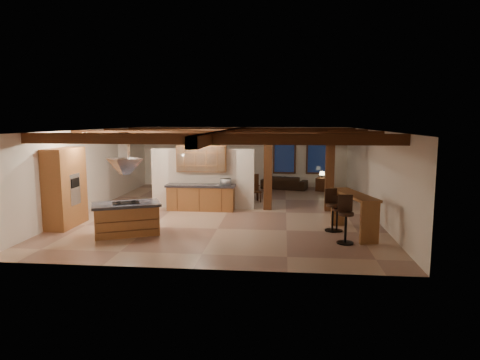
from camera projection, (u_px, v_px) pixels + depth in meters
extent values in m
plane|color=tan|center=(228.00, 211.00, 15.29)|extent=(12.00, 12.00, 0.00)
plane|color=white|center=(243.00, 157.00, 21.00)|extent=(10.00, 0.00, 10.00)
plane|color=white|center=(192.00, 204.00, 9.17)|extent=(10.00, 0.00, 10.00)
plane|color=white|center=(92.00, 169.00, 15.58)|extent=(0.00, 12.00, 12.00)
plane|color=white|center=(373.00, 173.00, 14.59)|extent=(0.00, 12.00, 12.00)
plane|color=#3B1A13|center=(228.00, 130.00, 14.88)|extent=(12.00, 12.00, 0.00)
cube|color=#431D10|center=(208.00, 139.00, 10.96)|extent=(10.00, 0.25, 0.28)
cube|color=#431D10|center=(222.00, 135.00, 13.62)|extent=(10.00, 0.25, 0.28)
cube|color=#431D10|center=(232.00, 133.00, 16.18)|extent=(10.00, 0.25, 0.28)
cube|color=#431D10|center=(239.00, 131.00, 18.84)|extent=(10.00, 0.25, 0.28)
cube|color=#431D10|center=(228.00, 134.00, 14.90)|extent=(0.28, 12.00, 0.28)
cube|color=#431D10|center=(268.00, 170.00, 15.44)|extent=(0.30, 0.30, 2.90)
cube|color=#431D10|center=(330.00, 171.00, 15.22)|extent=(0.30, 0.30, 2.90)
cube|color=#431D10|center=(299.00, 138.00, 15.17)|extent=(2.50, 0.28, 0.28)
cube|color=white|center=(203.00, 179.00, 15.73)|extent=(3.80, 0.18, 2.20)
cube|color=#955330|center=(65.00, 187.00, 13.02)|extent=(0.64, 1.60, 2.40)
cube|color=silver|center=(75.00, 189.00, 13.00)|extent=(0.06, 0.62, 0.95)
cube|color=black|center=(75.00, 183.00, 12.97)|extent=(0.01, 0.50, 0.28)
cube|color=#955330|center=(201.00, 198.00, 15.43)|extent=(2.40, 0.60, 0.86)
cube|color=black|center=(201.00, 186.00, 15.37)|extent=(2.50, 0.66, 0.08)
cube|color=#955330|center=(202.00, 159.00, 15.44)|extent=(1.80, 0.34, 0.95)
cube|color=silver|center=(201.00, 159.00, 15.27)|extent=(1.74, 0.02, 0.90)
pyramid|color=silver|center=(125.00, 175.00, 11.96)|extent=(1.10, 1.10, 0.45)
cube|color=silver|center=(124.00, 146.00, 11.85)|extent=(0.26, 0.22, 0.73)
cube|color=#431D10|center=(284.00, 156.00, 20.73)|extent=(1.10, 0.05, 1.70)
cube|color=black|center=(284.00, 156.00, 20.70)|extent=(0.95, 0.02, 1.55)
cube|color=#431D10|center=(318.00, 156.00, 20.57)|extent=(1.10, 0.05, 1.70)
cube|color=black|center=(318.00, 157.00, 20.54)|extent=(0.95, 0.02, 1.55)
cube|color=#431D10|center=(213.00, 152.00, 21.05)|extent=(0.65, 0.04, 0.85)
cube|color=#285D30|center=(213.00, 152.00, 21.03)|extent=(0.55, 0.01, 0.75)
cylinder|color=silver|center=(126.00, 133.00, 12.39)|extent=(0.16, 0.16, 0.03)
cylinder|color=silver|center=(197.00, 131.00, 14.49)|extent=(0.16, 0.16, 0.03)
cylinder|color=silver|center=(85.00, 132.00, 12.82)|extent=(0.16, 0.16, 0.03)
cube|color=#955330|center=(127.00, 220.00, 12.15)|extent=(1.95, 1.51, 0.83)
cube|color=black|center=(126.00, 204.00, 12.08)|extent=(2.10, 1.67, 0.08)
cube|color=black|center=(126.00, 203.00, 12.08)|extent=(0.86, 0.74, 0.02)
imported|color=#3E180F|center=(235.00, 192.00, 17.42)|extent=(2.05, 1.63, 0.63)
imported|color=black|center=(284.00, 182.00, 20.25)|extent=(2.26, 1.36, 0.62)
imported|color=silver|center=(225.00, 182.00, 15.26)|extent=(0.43, 0.32, 0.22)
cube|color=#955330|center=(354.00, 195.00, 12.09)|extent=(1.13, 2.31, 0.07)
cube|color=#955330|center=(370.00, 223.00, 11.19)|extent=(0.52, 0.24, 1.12)
cube|color=#955330|center=(339.00, 208.00, 13.16)|extent=(0.52, 0.24, 1.12)
cube|color=#431D10|center=(322.00, 184.00, 19.65)|extent=(0.62, 0.62, 0.61)
cylinder|color=black|center=(322.00, 176.00, 19.60)|extent=(0.05, 0.05, 0.14)
cone|color=#EFD68F|center=(322.00, 173.00, 19.58)|extent=(0.25, 0.25, 0.16)
cylinder|color=black|center=(346.00, 214.00, 11.19)|extent=(0.40, 0.40, 0.08)
cube|color=black|center=(345.00, 203.00, 11.34)|extent=(0.38, 0.05, 0.45)
cylinder|color=black|center=(346.00, 229.00, 11.24)|extent=(0.07, 0.07, 0.78)
cylinder|color=black|center=(345.00, 243.00, 11.30)|extent=(0.45, 0.45, 0.03)
cylinder|color=black|center=(337.00, 210.00, 12.48)|extent=(0.32, 0.32, 0.06)
cube|color=black|center=(337.00, 202.00, 12.60)|extent=(0.31, 0.08, 0.36)
cylinder|color=black|center=(337.00, 220.00, 12.53)|extent=(0.05, 0.05, 0.63)
cylinder|color=black|center=(337.00, 230.00, 12.57)|extent=(0.36, 0.36, 0.03)
cylinder|color=black|center=(333.00, 205.00, 12.46)|extent=(0.39, 0.39, 0.08)
cube|color=black|center=(331.00, 196.00, 12.61)|extent=(0.36, 0.14, 0.43)
cylinder|color=black|center=(333.00, 218.00, 12.52)|extent=(0.06, 0.06, 0.76)
cylinder|color=black|center=(332.00, 230.00, 12.57)|extent=(0.43, 0.43, 0.03)
cube|color=#431D10|center=(225.00, 193.00, 16.60)|extent=(0.51, 0.51, 0.05)
cube|color=#431D10|center=(223.00, 184.00, 16.74)|extent=(0.37, 0.20, 0.69)
cylinder|color=#431D10|center=(222.00, 200.00, 16.44)|extent=(0.05, 0.05, 0.38)
cylinder|color=#431D10|center=(230.00, 199.00, 16.54)|extent=(0.05, 0.05, 0.38)
cylinder|color=#431D10|center=(220.00, 198.00, 16.73)|extent=(0.05, 0.05, 0.38)
cylinder|color=#431D10|center=(227.00, 198.00, 16.83)|extent=(0.05, 0.05, 0.38)
cube|color=#431D10|center=(216.00, 188.00, 17.81)|extent=(0.51, 0.51, 0.05)
cube|color=#431D10|center=(217.00, 181.00, 17.58)|extent=(0.37, 0.20, 0.69)
cylinder|color=#431D10|center=(219.00, 193.00, 18.03)|extent=(0.05, 0.05, 0.38)
cylinder|color=#431D10|center=(212.00, 193.00, 17.94)|extent=(0.05, 0.05, 0.38)
cylinder|color=#431D10|center=(221.00, 194.00, 17.74)|extent=(0.05, 0.05, 0.38)
cylinder|color=#431D10|center=(214.00, 194.00, 17.65)|extent=(0.05, 0.05, 0.38)
cube|color=#431D10|center=(240.00, 193.00, 16.80)|extent=(0.51, 0.51, 0.05)
cube|color=#431D10|center=(239.00, 183.00, 16.94)|extent=(0.37, 0.20, 0.69)
cylinder|color=#431D10|center=(238.00, 199.00, 16.64)|extent=(0.05, 0.05, 0.38)
cylinder|color=#431D10|center=(245.00, 198.00, 16.73)|extent=(0.05, 0.05, 0.38)
cylinder|color=#431D10|center=(235.00, 198.00, 16.93)|extent=(0.05, 0.05, 0.38)
cylinder|color=#431D10|center=(243.00, 197.00, 17.03)|extent=(0.05, 0.05, 0.38)
cube|color=#431D10|center=(231.00, 188.00, 18.01)|extent=(0.51, 0.51, 0.05)
cube|color=#431D10|center=(232.00, 180.00, 17.78)|extent=(0.37, 0.20, 0.69)
cylinder|color=#431D10|center=(233.00, 192.00, 18.23)|extent=(0.05, 0.05, 0.38)
cylinder|color=#431D10|center=(226.00, 192.00, 18.14)|extent=(0.05, 0.05, 0.38)
cylinder|color=#431D10|center=(236.00, 193.00, 17.94)|extent=(0.05, 0.05, 0.38)
cylinder|color=#431D10|center=(228.00, 194.00, 17.84)|extent=(0.05, 0.05, 0.38)
cube|color=#431D10|center=(256.00, 192.00, 17.00)|extent=(0.51, 0.51, 0.05)
cube|color=#431D10|center=(254.00, 183.00, 17.13)|extent=(0.37, 0.20, 0.69)
cylinder|color=#431D10|center=(253.00, 198.00, 16.84)|extent=(0.05, 0.05, 0.38)
cylinder|color=#431D10|center=(261.00, 198.00, 16.93)|extent=(0.05, 0.05, 0.38)
cylinder|color=#431D10|center=(251.00, 197.00, 17.13)|extent=(0.05, 0.05, 0.38)
cylinder|color=#431D10|center=(258.00, 196.00, 17.22)|extent=(0.05, 0.05, 0.38)
cube|color=#431D10|center=(245.00, 187.00, 18.20)|extent=(0.51, 0.51, 0.05)
cube|color=#431D10|center=(247.00, 180.00, 17.98)|extent=(0.37, 0.20, 0.69)
cylinder|color=#431D10|center=(247.00, 191.00, 18.43)|extent=(0.05, 0.05, 0.38)
cylinder|color=#431D10|center=(241.00, 192.00, 18.33)|extent=(0.05, 0.05, 0.38)
cylinder|color=#431D10|center=(250.00, 192.00, 18.14)|extent=(0.05, 0.05, 0.38)
cylinder|color=#431D10|center=(243.00, 193.00, 18.04)|extent=(0.05, 0.05, 0.38)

